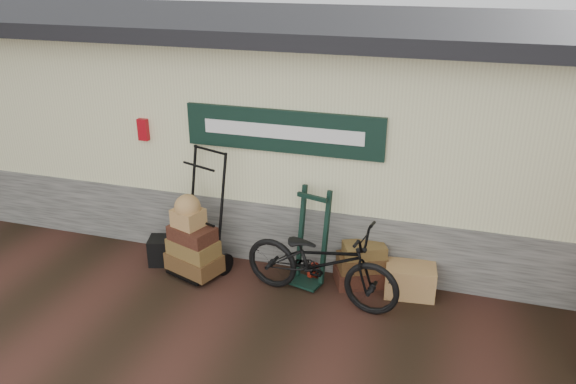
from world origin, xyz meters
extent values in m
plane|color=black|center=(0.00, 0.00, 0.00)|extent=(80.00, 80.00, 0.00)
cube|color=#4C4C47|center=(0.00, 2.75, 0.45)|extent=(14.00, 3.54, 0.90)
cube|color=beige|center=(0.00, 2.75, 1.95)|extent=(14.00, 3.50, 2.10)
cube|color=black|center=(0.00, 2.60, 3.10)|extent=(14.40, 4.10, 0.20)
cube|color=black|center=(-0.30, 0.97, 1.95)|extent=(2.60, 0.06, 0.55)
cube|color=white|center=(-0.30, 0.94, 1.95)|extent=(2.10, 0.01, 0.18)
cube|color=#A40B15|center=(-2.30, 0.97, 1.80)|extent=(0.14, 0.10, 0.30)
cube|color=olive|center=(1.45, 0.77, 0.20)|extent=(0.66, 0.47, 0.40)
cube|color=black|center=(-1.93, 0.56, 0.19)|extent=(0.46, 0.42, 0.38)
imported|color=black|center=(0.38, 0.33, 0.59)|extent=(1.03, 2.12, 1.18)
camera|label=1|loc=(1.76, -5.52, 4.01)|focal=35.00mm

